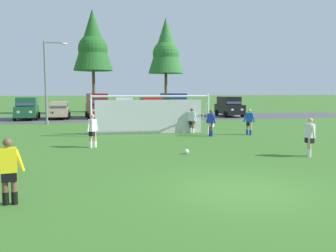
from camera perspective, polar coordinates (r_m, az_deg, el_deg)
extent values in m
plane|color=#3D7028|center=(24.29, -3.19, -0.80)|extent=(400.00, 400.00, 0.00)
cube|color=#4C4C51|center=(36.05, -6.46, 1.31)|extent=(52.00, 8.40, 0.01)
sphere|color=white|center=(15.39, 3.05, -4.19)|extent=(0.22, 0.22, 0.22)
sphere|color=black|center=(15.39, 3.05, -4.17)|extent=(0.08, 0.08, 0.08)
sphere|color=red|center=(15.41, 3.27, -4.18)|extent=(0.07, 0.07, 0.07)
cylinder|color=white|center=(22.46, 6.56, 1.76)|extent=(0.12, 0.12, 2.44)
cylinder|color=white|center=(21.53, -12.45, 1.49)|extent=(0.12, 0.12, 2.44)
cylinder|color=white|center=(21.64, -2.75, 4.88)|extent=(7.32, 0.49, 0.12)
cylinder|color=white|center=(23.32, 5.93, 2.21)|extent=(0.18, 1.95, 2.46)
cylinder|color=white|center=(22.42, -12.37, 1.97)|extent=(0.18, 1.95, 2.46)
cube|color=silver|center=(22.69, -3.07, 1.52)|extent=(6.95, 0.39, 2.20)
cylinder|color=brown|center=(9.44, -25.08, -9.28)|extent=(0.14, 0.14, 0.80)
cylinder|color=brown|center=(9.40, -23.86, -9.30)|extent=(0.14, 0.14, 0.80)
cylinder|color=black|center=(9.50, -25.02, -10.68)|extent=(0.15, 0.15, 0.32)
cylinder|color=black|center=(9.46, -23.80, -10.70)|extent=(0.15, 0.15, 0.32)
cube|color=black|center=(9.34, -24.56, -7.39)|extent=(0.37, 0.27, 0.28)
cube|color=yellow|center=(9.27, -24.65, -5.10)|extent=(0.41, 0.30, 0.60)
sphere|color=brown|center=(9.20, -24.77, -2.47)|extent=(0.22, 0.22, 0.22)
cylinder|color=yellow|center=(9.22, -23.10, -5.21)|extent=(0.24, 0.13, 0.55)
cylinder|color=tan|center=(22.54, 13.36, -0.44)|extent=(0.14, 0.14, 0.80)
cylinder|color=tan|center=(22.74, 12.84, -0.37)|extent=(0.14, 0.14, 0.80)
cylinder|color=#1E38B7|center=(22.57, 13.34, -1.04)|extent=(0.15, 0.15, 0.32)
cylinder|color=#1E38B7|center=(22.76, 12.83, -0.97)|extent=(0.15, 0.15, 0.32)
cube|color=black|center=(22.61, 13.12, 0.40)|extent=(0.40, 0.34, 0.28)
cube|color=blue|center=(22.58, 13.14, 1.36)|extent=(0.45, 0.38, 0.60)
sphere|color=tan|center=(22.55, 13.16, 2.45)|extent=(0.22, 0.22, 0.22)
cylinder|color=blue|center=(22.54, 13.78, 1.29)|extent=(0.25, 0.18, 0.55)
cylinder|color=blue|center=(22.61, 12.50, 1.33)|extent=(0.25, 0.18, 0.55)
cylinder|color=brown|center=(21.43, 7.16, -0.64)|extent=(0.14, 0.14, 0.80)
cylinder|color=brown|center=(21.66, 6.88, -0.57)|extent=(0.14, 0.14, 0.80)
cylinder|color=#232D99|center=(21.45, 7.15, -1.27)|extent=(0.15, 0.15, 0.32)
cylinder|color=#232D99|center=(21.69, 6.88, -1.20)|extent=(0.15, 0.15, 0.32)
cube|color=silver|center=(21.51, 7.03, 0.25)|extent=(0.39, 0.40, 0.28)
cube|color=#1E38B7|center=(21.48, 7.04, 1.25)|extent=(0.43, 0.44, 0.60)
sphere|color=brown|center=(21.45, 7.06, 2.40)|extent=(0.22, 0.22, 0.22)
cylinder|color=#1E38B7|center=(21.33, 7.59, 1.16)|extent=(0.22, 0.23, 0.55)
cylinder|color=#1E38B7|center=(21.63, 6.50, 1.24)|extent=(0.22, 0.23, 0.55)
cylinder|color=tan|center=(15.79, 22.13, -3.29)|extent=(0.14, 0.14, 0.80)
cylinder|color=tan|center=(16.04, 22.05, -3.15)|extent=(0.14, 0.14, 0.80)
cylinder|color=white|center=(15.83, 22.09, -4.14)|extent=(0.15, 0.15, 0.32)
cylinder|color=white|center=(16.08, 22.02, -3.99)|extent=(0.15, 0.15, 0.32)
cube|color=black|center=(15.87, 22.13, -2.07)|extent=(0.26, 0.37, 0.28)
cube|color=silver|center=(15.83, 22.18, -0.71)|extent=(0.29, 0.41, 0.60)
sphere|color=tan|center=(15.79, 22.24, 0.84)|extent=(0.22, 0.22, 0.22)
cylinder|color=silver|center=(15.62, 22.69, -0.88)|extent=(0.12, 0.24, 0.55)
cylinder|color=silver|center=(16.04, 21.68, -0.68)|extent=(0.12, 0.24, 0.55)
cylinder|color=brown|center=(22.97, 4.09, -0.18)|extent=(0.14, 0.14, 0.80)
cylinder|color=brown|center=(23.19, 3.74, -0.12)|extent=(0.14, 0.14, 0.80)
cylinder|color=white|center=(22.99, 4.08, -0.78)|extent=(0.15, 0.15, 0.32)
cylinder|color=white|center=(23.22, 3.73, -0.71)|extent=(0.15, 0.15, 0.32)
cube|color=black|center=(23.05, 3.92, 0.64)|extent=(0.40, 0.37, 0.28)
cube|color=white|center=(23.02, 3.92, 1.58)|extent=(0.45, 0.41, 0.60)
sphere|color=brown|center=(22.99, 3.93, 2.65)|extent=(0.22, 0.22, 0.22)
cylinder|color=white|center=(22.91, 4.50, 1.51)|extent=(0.24, 0.20, 0.55)
cylinder|color=white|center=(23.13, 3.36, 1.55)|extent=(0.24, 0.20, 0.55)
cylinder|color=tan|center=(17.54, -11.85, -2.12)|extent=(0.14, 0.14, 0.80)
cylinder|color=tan|center=(17.45, -12.55, -2.18)|extent=(0.14, 0.14, 0.80)
cylinder|color=white|center=(17.57, -11.83, -2.90)|extent=(0.15, 0.15, 0.32)
cylinder|color=white|center=(17.49, -12.53, -2.95)|extent=(0.15, 0.15, 0.32)
cube|color=black|center=(17.46, -12.22, -1.11)|extent=(0.39, 0.40, 0.28)
cube|color=silver|center=(17.42, -12.24, 0.13)|extent=(0.43, 0.45, 0.60)
sphere|color=tan|center=(17.38, -12.27, 1.54)|extent=(0.22, 0.22, 0.22)
cylinder|color=silver|center=(17.59, -11.63, 0.13)|extent=(0.22, 0.23, 0.55)
cylinder|color=silver|center=(17.25, -12.86, 0.00)|extent=(0.22, 0.23, 0.55)
cube|color=#194C2D|center=(36.58, -22.05, 2.27)|extent=(2.14, 4.69, 1.00)
cube|color=#194C2D|center=(36.74, -22.07, 3.72)|extent=(1.90, 3.09, 0.84)
cube|color=#28384C|center=(35.33, -22.30, 3.61)|extent=(1.63, 0.46, 0.71)
cube|color=#28384C|center=(36.66, -20.69, 3.76)|extent=(0.17, 2.55, 0.59)
cube|color=white|center=(34.28, -21.57, 2.17)|extent=(0.28, 0.09, 0.20)
cube|color=white|center=(34.39, -23.30, 2.11)|extent=(0.28, 0.09, 0.20)
cube|color=#B21414|center=(38.78, -20.94, 2.55)|extent=(0.28, 0.09, 0.20)
cube|color=#B21414|center=(38.88, -22.48, 2.51)|extent=(0.28, 0.09, 0.20)
cylinder|color=black|center=(35.11, -20.71, 1.37)|extent=(0.27, 0.65, 0.64)
cylinder|color=black|center=(35.31, -23.79, 1.28)|extent=(0.27, 0.65, 0.64)
cylinder|color=black|center=(37.94, -20.37, 1.68)|extent=(0.27, 0.65, 0.64)
cylinder|color=black|center=(38.13, -23.22, 1.59)|extent=(0.27, 0.65, 0.64)
cube|color=tan|center=(36.38, -17.38, 2.22)|extent=(1.81, 4.20, 0.76)
cube|color=tan|center=(36.50, -17.40, 3.33)|extent=(1.66, 2.10, 0.64)
cube|color=#28384C|center=(35.54, -17.51, 3.24)|extent=(1.53, 0.32, 0.55)
cube|color=#28384C|center=(36.45, -16.08, 3.36)|extent=(0.04, 1.79, 0.45)
cube|color=white|center=(34.30, -16.80, 2.12)|extent=(0.28, 0.08, 0.20)
cube|color=white|center=(34.37, -18.45, 2.08)|extent=(0.28, 0.08, 0.20)
cube|color=#B21414|center=(38.40, -16.43, 2.49)|extent=(0.28, 0.08, 0.20)
cube|color=#B21414|center=(38.47, -17.90, 2.45)|extent=(0.28, 0.08, 0.20)
cylinder|color=black|center=(35.06, -16.05, 1.51)|extent=(0.24, 0.64, 0.64)
cylinder|color=black|center=(35.19, -18.98, 1.44)|extent=(0.24, 0.64, 0.64)
cylinder|color=black|center=(37.65, -15.86, 1.79)|extent=(0.24, 0.64, 0.64)
cylinder|color=black|center=(37.78, -18.59, 1.72)|extent=(0.24, 0.64, 0.64)
cube|color=maroon|center=(36.74, -11.53, 2.66)|extent=(2.30, 4.93, 1.10)
cube|color=maroon|center=(36.90, -11.59, 4.38)|extent=(2.09, 4.22, 1.10)
cube|color=#28384C|center=(34.94, -11.27, 4.29)|extent=(1.69, 0.58, 0.91)
cube|color=#28384C|center=(37.00, -10.18, 4.41)|extent=(0.29, 3.48, 0.77)
cube|color=white|center=(34.46, -10.24, 2.57)|extent=(0.29, 0.10, 0.20)
cube|color=white|center=(34.34, -12.03, 2.53)|extent=(0.29, 0.10, 0.20)
cube|color=#B21414|center=(39.14, -11.09, 2.92)|extent=(0.29, 0.10, 0.20)
cube|color=#B21414|center=(39.04, -12.66, 2.89)|extent=(0.29, 0.10, 0.20)
cylinder|color=black|center=(35.41, -9.69, 1.69)|extent=(0.29, 0.66, 0.64)
cylinder|color=black|center=(35.21, -12.85, 1.61)|extent=(0.29, 0.66, 0.64)
cylinder|color=black|center=(38.36, -10.28, 1.99)|extent=(0.29, 0.66, 0.64)
cylinder|color=black|center=(38.17, -13.20, 1.91)|extent=(0.29, 0.66, 0.64)
cube|color=silver|center=(36.90, -7.29, 2.67)|extent=(2.05, 4.66, 1.00)
cube|color=silver|center=(37.07, -7.33, 4.10)|extent=(1.84, 3.06, 0.84)
cube|color=#28384C|center=(35.65, -7.17, 4.01)|extent=(1.63, 0.43, 0.71)
cube|color=#28384C|center=(37.14, -5.97, 4.12)|extent=(0.12, 2.55, 0.59)
cube|color=white|center=(34.69, -6.17, 2.57)|extent=(0.28, 0.09, 0.20)
cube|color=white|center=(34.62, -7.89, 2.54)|extent=(0.28, 0.09, 0.20)
cube|color=#B21414|center=(39.19, -6.76, 2.92)|extent=(0.28, 0.09, 0.20)
cube|color=#B21414|center=(39.12, -8.29, 2.90)|extent=(0.28, 0.09, 0.20)
cylinder|color=black|center=(35.60, -5.59, 1.77)|extent=(0.26, 0.65, 0.64)
cylinder|color=black|center=(35.46, -8.65, 1.72)|extent=(0.26, 0.65, 0.64)
cylinder|color=black|center=(38.43, -6.01, 2.05)|extent=(0.26, 0.65, 0.64)
cylinder|color=black|center=(38.30, -8.85, 2.01)|extent=(0.26, 0.65, 0.64)
cube|color=red|center=(35.83, -2.79, 2.62)|extent=(2.04, 4.66, 1.00)
cube|color=red|center=(35.98, -2.87, 4.09)|extent=(1.84, 3.05, 0.84)
cube|color=#28384C|center=(34.60, -2.38, 4.00)|extent=(1.63, 0.43, 0.71)
cube|color=#28384C|center=(36.18, -1.50, 4.11)|extent=(0.12, 2.55, 0.59)
cube|color=white|center=(33.74, -1.12, 2.51)|extent=(0.28, 0.09, 0.20)
cube|color=white|center=(33.51, -2.86, 2.49)|extent=(0.28, 0.09, 0.20)
cube|color=#B21414|center=(38.14, -2.74, 2.88)|extent=(0.28, 0.09, 0.20)
cube|color=#B21414|center=(37.93, -4.28, 2.85)|extent=(0.28, 0.09, 0.20)
cylinder|color=black|center=(34.69, -0.76, 1.69)|extent=(0.26, 0.65, 0.64)
cylinder|color=black|center=(34.27, -3.84, 1.63)|extent=(0.26, 0.65, 0.64)
cylinder|color=black|center=(37.45, -1.83, 1.99)|extent=(0.26, 0.65, 0.64)
cylinder|color=black|center=(37.07, -4.69, 1.93)|extent=(0.26, 0.65, 0.64)
cube|color=navy|center=(37.97, 0.91, 2.87)|extent=(2.21, 4.90, 1.10)
cube|color=navy|center=(38.13, 0.82, 4.54)|extent=(2.02, 4.19, 1.10)
cube|color=#28384C|center=(36.25, 1.73, 4.44)|extent=(1.69, 0.55, 0.91)
cube|color=#28384C|center=(38.40, 2.13, 4.54)|extent=(0.22, 3.48, 0.77)
cube|color=white|center=(35.90, 2.84, 2.78)|extent=(0.28, 0.09, 0.20)
cube|color=white|center=(35.56, 1.19, 2.76)|extent=(0.28, 0.09, 0.20)
cube|color=#B21414|center=(40.38, 0.66, 3.11)|extent=(0.28, 0.09, 0.20)
cube|color=#B21414|center=(40.09, -0.82, 3.09)|extent=(0.28, 0.09, 0.20)
cylinder|color=black|center=(36.90, 3.04, 1.93)|extent=(0.27, 0.65, 0.64)
cylinder|color=black|center=(36.30, 0.12, 1.87)|extent=(0.27, 0.65, 0.64)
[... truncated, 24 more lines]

